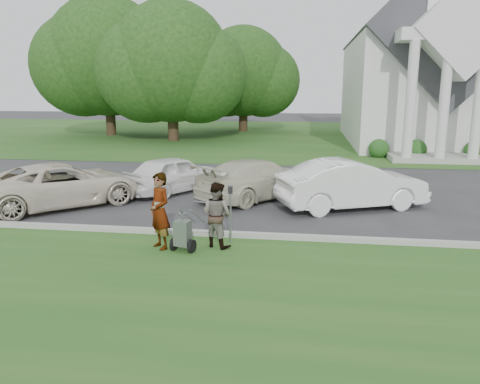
% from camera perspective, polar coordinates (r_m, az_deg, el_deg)
% --- Properties ---
extents(ground, '(120.00, 120.00, 0.00)m').
position_cam_1_polar(ground, '(11.54, -0.05, -6.46)').
color(ground, '#333335').
rests_on(ground, ground).
extents(grass_strip, '(80.00, 7.00, 0.01)m').
position_cam_1_polar(grass_strip, '(8.79, -2.90, -12.77)').
color(grass_strip, '#24581E').
rests_on(grass_strip, ground).
extents(church_lawn, '(80.00, 30.00, 0.01)m').
position_cam_1_polar(church_lawn, '(38.01, 5.81, 6.90)').
color(church_lawn, '#24581E').
rests_on(church_lawn, ground).
extents(curb, '(80.00, 0.18, 0.15)m').
position_cam_1_polar(curb, '(12.03, 0.33, -5.27)').
color(curb, '#9E9E93').
rests_on(curb, ground).
extents(church, '(9.19, 19.00, 24.10)m').
position_cam_1_polar(church, '(34.78, 21.29, 15.40)').
color(church, white).
rests_on(church, ground).
extents(tree_left, '(10.63, 8.40, 9.71)m').
position_cam_1_polar(tree_left, '(34.17, -8.40, 14.77)').
color(tree_left, '#332316').
rests_on(tree_left, ground).
extents(tree_far, '(11.64, 9.20, 10.73)m').
position_cam_1_polar(tree_far, '(39.06, -15.91, 15.01)').
color(tree_far, '#332316').
rests_on(tree_far, ground).
extents(tree_back, '(9.61, 7.60, 8.89)m').
position_cam_1_polar(tree_back, '(41.17, 0.39, 13.99)').
color(tree_back, '#332316').
rests_on(tree_back, ground).
extents(striping_cart, '(0.70, 1.16, 1.01)m').
position_cam_1_polar(striping_cart, '(11.03, -6.97, -5.08)').
color(striping_cart, black).
rests_on(striping_cart, ground).
extents(person_left, '(0.79, 0.77, 1.83)m').
position_cam_1_polar(person_left, '(11.18, -9.75, -2.37)').
color(person_left, '#999999').
rests_on(person_left, ground).
extents(person_right, '(0.95, 0.87, 1.58)m').
position_cam_1_polar(person_right, '(11.20, -2.86, -2.83)').
color(person_right, '#999999').
rests_on(person_right, ground).
extents(parking_meter_near, '(0.11, 0.10, 1.46)m').
position_cam_1_polar(parking_meter_near, '(11.41, -1.17, -1.84)').
color(parking_meter_near, gray).
rests_on(parking_meter_near, ground).
extents(car_a, '(5.26, 5.17, 1.40)m').
position_cam_1_polar(car_a, '(16.15, -20.73, 0.85)').
color(car_a, beige).
rests_on(car_a, ground).
extents(car_b, '(3.57, 4.18, 1.35)m').
position_cam_1_polar(car_b, '(17.29, -7.97, 2.21)').
color(car_b, white).
rests_on(car_b, ground).
extents(car_c, '(4.51, 4.88, 1.38)m').
position_cam_1_polar(car_c, '(16.16, 2.21, 1.63)').
color(car_c, beige).
rests_on(car_c, ground).
extents(car_d, '(4.97, 3.34, 1.55)m').
position_cam_1_polar(car_d, '(15.20, 13.45, 0.91)').
color(car_d, white).
rests_on(car_d, ground).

